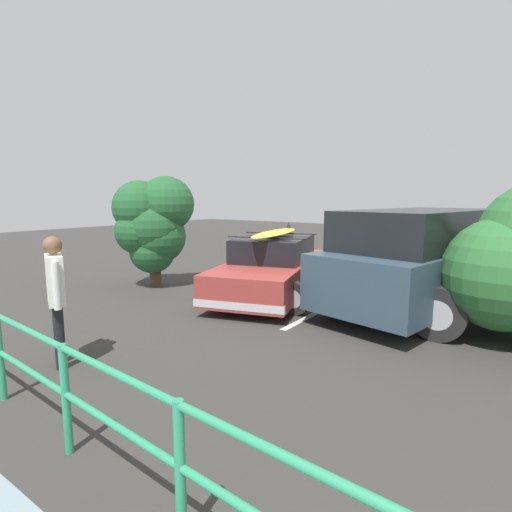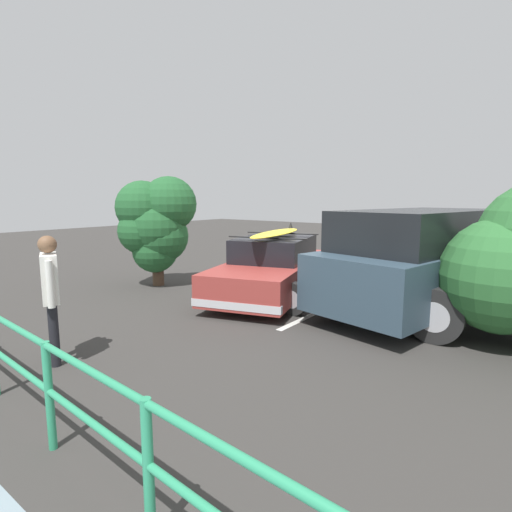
{
  "view_description": "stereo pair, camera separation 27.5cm",
  "coord_description": "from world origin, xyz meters",
  "px_view_note": "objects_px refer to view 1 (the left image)",
  "views": [
    {
      "loc": [
        -4.96,
        8.09,
        2.17
      ],
      "look_at": [
        -0.18,
        1.36,
        0.95
      ],
      "focal_mm": 28.0,
      "sensor_mm": 36.0,
      "label": 1
    },
    {
      "loc": [
        -5.19,
        7.93,
        2.17
      ],
      "look_at": [
        -0.18,
        1.36,
        0.95
      ],
      "focal_mm": 28.0,
      "sensor_mm": 36.0,
      "label": 2
    }
  ],
  "objects_px": {
    "sedan_car": "(272,267)",
    "suv_car": "(419,259)",
    "person_bystander": "(56,289)",
    "bush_near_left": "(153,224)"
  },
  "relations": [
    {
      "from": "sedan_car",
      "to": "suv_car",
      "type": "xyz_separation_m",
      "value": [
        -2.97,
        -0.57,
        0.39
      ]
    },
    {
      "from": "sedan_car",
      "to": "person_bystander",
      "type": "relative_size",
      "value": 2.72
    },
    {
      "from": "sedan_car",
      "to": "suv_car",
      "type": "distance_m",
      "value": 3.05
    },
    {
      "from": "person_bystander",
      "to": "bush_near_left",
      "type": "relative_size",
      "value": 0.63
    },
    {
      "from": "suv_car",
      "to": "bush_near_left",
      "type": "bearing_deg",
      "value": 15.34
    },
    {
      "from": "suv_car",
      "to": "person_bystander",
      "type": "height_order",
      "value": "suv_car"
    },
    {
      "from": "person_bystander",
      "to": "bush_near_left",
      "type": "xyz_separation_m",
      "value": [
        2.64,
        -3.82,
        0.51
      ]
    },
    {
      "from": "sedan_car",
      "to": "bush_near_left",
      "type": "xyz_separation_m",
      "value": [
        2.77,
        1.0,
        0.91
      ]
    },
    {
      "from": "suv_car",
      "to": "bush_near_left",
      "type": "relative_size",
      "value": 1.87
    },
    {
      "from": "suv_car",
      "to": "bush_near_left",
      "type": "height_order",
      "value": "bush_near_left"
    }
  ]
}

